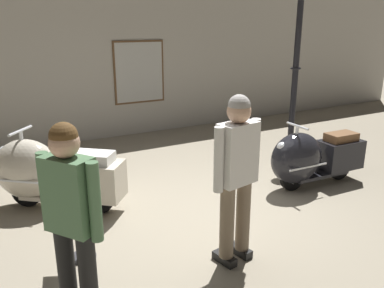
% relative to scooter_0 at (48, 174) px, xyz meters
% --- Properties ---
extents(ground_plane, '(60.00, 60.00, 0.00)m').
position_rel_scooter_0_xyz_m(ground_plane, '(1.83, -1.06, -0.50)').
color(ground_plane, gray).
extents(showroom_back_wall, '(18.00, 0.63, 3.33)m').
position_rel_scooter_0_xyz_m(showroom_back_wall, '(1.70, 3.05, 1.17)').
color(showroom_back_wall, '#ADA89E').
rests_on(showroom_back_wall, ground).
extents(scooter_0, '(1.69, 1.53, 1.09)m').
position_rel_scooter_0_xyz_m(scooter_0, '(0.00, 0.00, 0.00)').
color(scooter_0, black).
rests_on(scooter_0, ground).
extents(scooter_1, '(1.66, 0.56, 1.01)m').
position_rel_scooter_0_xyz_m(scooter_1, '(3.61, -1.12, -0.04)').
color(scooter_1, black).
rests_on(scooter_1, ground).
extents(lamppost, '(0.28, 0.28, 3.05)m').
position_rel_scooter_0_xyz_m(lamppost, '(4.50, 0.27, 1.14)').
color(lamppost, black).
rests_on(lamppost, ground).
extents(visitor_0, '(0.42, 0.50, 1.73)m').
position_rel_scooter_0_xyz_m(visitor_0, '(-0.16, -2.33, 0.50)').
color(visitor_0, black).
rests_on(visitor_0, ground).
extents(visitor_1, '(0.59, 0.34, 1.77)m').
position_rel_scooter_0_xyz_m(visitor_1, '(1.49, -2.20, 0.53)').
color(visitor_1, black).
rests_on(visitor_1, ground).
extents(info_stanchion, '(0.28, 0.36, 1.00)m').
position_rel_scooter_0_xyz_m(info_stanchion, '(0.08, -1.41, -0.08)').
color(info_stanchion, '#333338').
rests_on(info_stanchion, ground).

